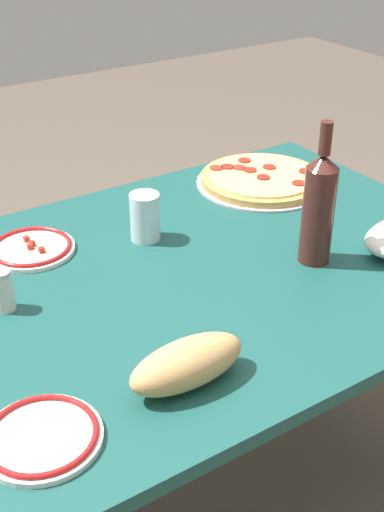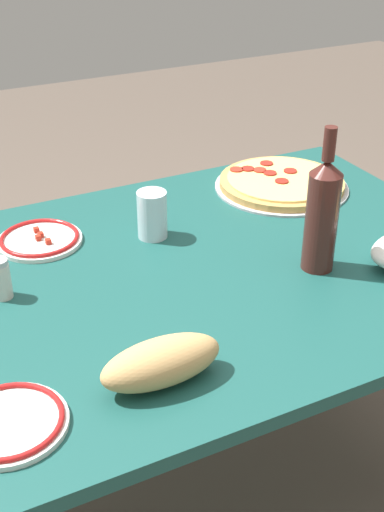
{
  "view_description": "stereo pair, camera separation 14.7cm",
  "coord_description": "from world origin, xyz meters",
  "px_view_note": "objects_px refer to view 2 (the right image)",
  "views": [
    {
      "loc": [
        0.7,
        1.06,
        1.49
      ],
      "look_at": [
        0.0,
        0.0,
        0.75
      ],
      "focal_mm": 47.94,
      "sensor_mm": 36.0,
      "label": 1
    },
    {
      "loc": [
        0.57,
        1.13,
        1.49
      ],
      "look_at": [
        0.0,
        0.0,
        0.75
      ],
      "focal_mm": 47.94,
      "sensor_mm": 36.0,
      "label": 2
    }
  ],
  "objects_px": {
    "pepperoni_pizza": "(282,183)",
    "side_plate_far": "(40,239)",
    "water_glass": "(152,215)",
    "side_plate_near": "(9,422)",
    "dining_table": "(192,309)",
    "wine_bottle": "(322,214)",
    "spice_shaker": "(1,279)",
    "bread_loaf": "(161,362)"
  },
  "relations": [
    {
      "from": "spice_shaker",
      "to": "pepperoni_pizza",
      "type": "bearing_deg",
      "value": -166.25
    },
    {
      "from": "water_glass",
      "to": "side_plate_near",
      "type": "height_order",
      "value": "water_glass"
    },
    {
      "from": "wine_bottle",
      "to": "water_glass",
      "type": "distance_m",
      "value": 0.4
    },
    {
      "from": "dining_table",
      "to": "water_glass",
      "type": "bearing_deg",
      "value": -84.12
    },
    {
      "from": "dining_table",
      "to": "bread_loaf",
      "type": "xyz_separation_m",
      "value": [
        0.21,
        0.31,
        0.15
      ]
    },
    {
      "from": "bread_loaf",
      "to": "spice_shaker",
      "type": "distance_m",
      "value": 0.42
    },
    {
      "from": "side_plate_far",
      "to": "pepperoni_pizza",
      "type": "bearing_deg",
      "value": -179.51
    },
    {
      "from": "side_plate_far",
      "to": "spice_shaker",
      "type": "bearing_deg",
      "value": 55.8
    },
    {
      "from": "dining_table",
      "to": "spice_shaker",
      "type": "height_order",
      "value": "spice_shaker"
    },
    {
      "from": "side_plate_far",
      "to": "spice_shaker",
      "type": "height_order",
      "value": "spice_shaker"
    },
    {
      "from": "side_plate_far",
      "to": "bread_loaf",
      "type": "height_order",
      "value": "bread_loaf"
    },
    {
      "from": "side_plate_near",
      "to": "spice_shaker",
      "type": "height_order",
      "value": "spice_shaker"
    },
    {
      "from": "bread_loaf",
      "to": "pepperoni_pizza",
      "type": "bearing_deg",
      "value": -136.96
    },
    {
      "from": "bread_loaf",
      "to": "spice_shaker",
      "type": "relative_size",
      "value": 2.48
    },
    {
      "from": "side_plate_far",
      "to": "dining_table",
      "type": "bearing_deg",
      "value": 135.47
    },
    {
      "from": "wine_bottle",
      "to": "side_plate_near",
      "type": "xyz_separation_m",
      "value": [
        0.72,
        0.18,
        -0.12
      ]
    },
    {
      "from": "bread_loaf",
      "to": "water_glass",
      "type": "bearing_deg",
      "value": -112.12
    },
    {
      "from": "water_glass",
      "to": "bread_loaf",
      "type": "xyz_separation_m",
      "value": [
        0.2,
        0.48,
        -0.02
      ]
    },
    {
      "from": "spice_shaker",
      "to": "side_plate_near",
      "type": "bearing_deg",
      "value": 78.06
    },
    {
      "from": "wine_bottle",
      "to": "side_plate_far",
      "type": "height_order",
      "value": "wine_bottle"
    },
    {
      "from": "dining_table",
      "to": "side_plate_near",
      "type": "distance_m",
      "value": 0.57
    },
    {
      "from": "wine_bottle",
      "to": "side_plate_far",
      "type": "bearing_deg",
      "value": -36.64
    },
    {
      "from": "side_plate_near",
      "to": "water_glass",
      "type": "bearing_deg",
      "value": -133.9
    },
    {
      "from": "dining_table",
      "to": "pepperoni_pizza",
      "type": "bearing_deg",
      "value": -146.64
    },
    {
      "from": "spice_shaker",
      "to": "side_plate_far",
      "type": "bearing_deg",
      "value": -124.2
    },
    {
      "from": "dining_table",
      "to": "water_glass",
      "type": "distance_m",
      "value": 0.24
    },
    {
      "from": "side_plate_far",
      "to": "spice_shaker",
      "type": "xyz_separation_m",
      "value": [
        0.13,
        0.19,
        0.03
      ]
    },
    {
      "from": "bread_loaf",
      "to": "spice_shaker",
      "type": "height_order",
      "value": "spice_shaker"
    },
    {
      "from": "pepperoni_pizza",
      "to": "side_plate_far",
      "type": "bearing_deg",
      "value": 0.49
    },
    {
      "from": "dining_table",
      "to": "wine_bottle",
      "type": "relative_size",
      "value": 4.27
    },
    {
      "from": "dining_table",
      "to": "wine_bottle",
      "type": "height_order",
      "value": "wine_bottle"
    },
    {
      "from": "pepperoni_pizza",
      "to": "spice_shaker",
      "type": "bearing_deg",
      "value": 13.75
    },
    {
      "from": "side_plate_near",
      "to": "bread_loaf",
      "type": "distance_m",
      "value": 0.26
    },
    {
      "from": "pepperoni_pizza",
      "to": "side_plate_far",
      "type": "height_order",
      "value": "pepperoni_pizza"
    },
    {
      "from": "wine_bottle",
      "to": "bread_loaf",
      "type": "height_order",
      "value": "wine_bottle"
    },
    {
      "from": "wine_bottle",
      "to": "side_plate_near",
      "type": "bearing_deg",
      "value": 14.3
    },
    {
      "from": "dining_table",
      "to": "spice_shaker",
      "type": "xyz_separation_m",
      "value": [
        0.39,
        -0.07,
        0.15
      ]
    },
    {
      "from": "pepperoni_pizza",
      "to": "side_plate_near",
      "type": "relative_size",
      "value": 1.91
    },
    {
      "from": "dining_table",
      "to": "spice_shaker",
      "type": "relative_size",
      "value": 15.65
    },
    {
      "from": "water_glass",
      "to": "side_plate_near",
      "type": "relative_size",
      "value": 0.6
    },
    {
      "from": "side_plate_far",
      "to": "water_glass",
      "type": "bearing_deg",
      "value": 160.14
    },
    {
      "from": "dining_table",
      "to": "water_glass",
      "type": "height_order",
      "value": "water_glass"
    }
  ]
}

